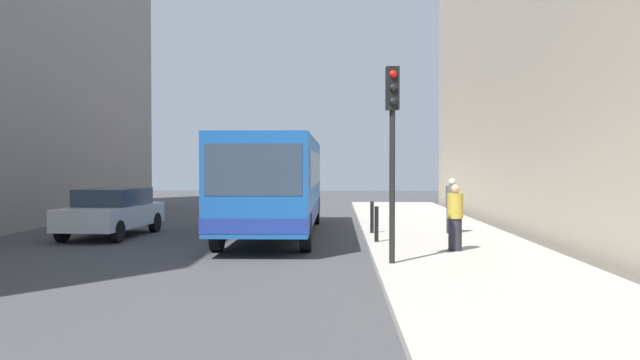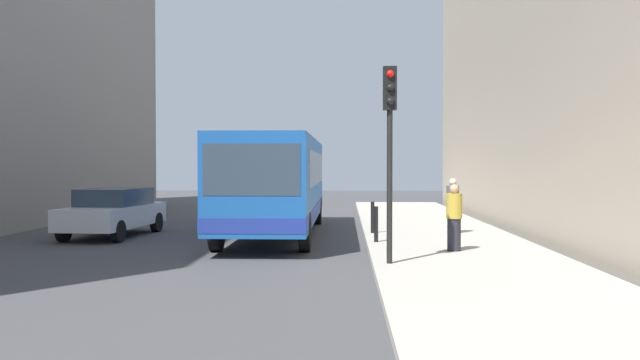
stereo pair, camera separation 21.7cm
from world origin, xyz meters
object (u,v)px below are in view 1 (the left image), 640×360
Objects in this scene: traffic_light at (392,127)px; bollard_mid at (372,217)px; car_beside_bus at (112,211)px; pedestrian_near_signal at (455,218)px; bollard_near at (376,224)px; bus at (276,180)px; pedestrian_mid_sidewalk at (452,206)px.

traffic_light reaches higher than bollard_mid.
car_beside_bus is 2.84× the size of pedestrian_near_signal.
bollard_near is at bearing -90.00° from bollard_mid.
bollard_near is (7.98, -2.44, -0.16)m from car_beside_bus.
bollard_mid is 4.44m from pedestrian_near_signal.
bus is 2.44× the size of car_beside_bus.
bus is 5.49m from pedestrian_mid_sidewalk.
car_beside_bus is 10.47m from traffic_light.
car_beside_bus is 2.73× the size of pedestrian_mid_sidewalk.
pedestrian_mid_sidewalk is (10.39, -0.13, 0.19)m from car_beside_bus.
bus reaches higher than bollard_near.
pedestrian_near_signal is at bearing 50.90° from traffic_light.
pedestrian_mid_sidewalk is (2.41, 2.32, 0.35)m from bollard_near.
traffic_light is at bearing 137.81° from pedestrian_near_signal.
bollard_near is 1.00× the size of bollard_mid.
car_beside_bus is 10.39m from pedestrian_mid_sidewalk.
car_beside_bus is at bearing -109.28° from pedestrian_mid_sidewalk.
car_beside_bus is 8.35m from bollard_near.
pedestrian_mid_sidewalk is at bearing 0.51° from bollard_mid.
bollard_mid is 0.60× the size of pedestrian_near_signal.
bollard_near is at bearing 91.50° from traffic_light.
car_beside_bus reaches higher than bollard_mid.
bus is at bearing 41.69° from pedestrian_near_signal.
bollard_mid is at bearing 90.00° from bollard_near.
traffic_light is (3.08, -6.87, 1.28)m from bus.
traffic_light reaches higher than bollard_near.
car_beside_bus reaches higher than bollard_near.
bus is 6.92× the size of pedestrian_near_signal.
pedestrian_mid_sidewalk is at bearing 172.22° from bus.
bus is 4.40m from bollard_near.
pedestrian_mid_sidewalk is (2.41, 0.02, 0.35)m from bollard_mid.
bollard_near is at bearing 167.43° from car_beside_bus.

